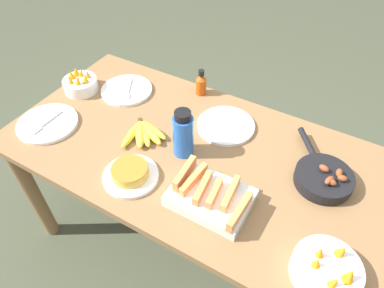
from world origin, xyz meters
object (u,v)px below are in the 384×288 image
(melon_tray, at_px, (210,196))
(empty_plate_near_front, at_px, (48,124))
(banana_bunch, at_px, (144,132))
(hot_sauce_bottle, at_px, (201,84))
(frittata_plate_center, at_px, (130,174))
(fruit_bowl_citrus, at_px, (80,83))
(empty_plate_far_right, at_px, (127,90))
(fruit_bowl_mango, at_px, (326,270))
(water_bottle, at_px, (183,134))
(empty_plate_far_left, at_px, (226,126))
(skillet, at_px, (323,177))

(melon_tray, height_order, empty_plate_near_front, melon_tray)
(banana_bunch, xyz_separation_m, hot_sauce_bottle, (0.07, 0.39, 0.04))
(frittata_plate_center, height_order, fruit_bowl_citrus, fruit_bowl_citrus)
(banana_bunch, distance_m, empty_plate_far_right, 0.34)
(banana_bunch, distance_m, fruit_bowl_mango, 0.87)
(banana_bunch, relative_size, hot_sauce_bottle, 1.46)
(water_bottle, relative_size, hot_sauce_bottle, 1.61)
(empty_plate_near_front, bearing_deg, empty_plate_far_left, 29.00)
(frittata_plate_center, bearing_deg, skillet, 28.19)
(melon_tray, relative_size, water_bottle, 1.34)
(skillet, xyz_separation_m, empty_plate_far_left, (-0.45, 0.10, -0.02))
(frittata_plate_center, distance_m, empty_plate_far_left, 0.48)
(empty_plate_far_right, distance_m, fruit_bowl_citrus, 0.23)
(empty_plate_far_right, bearing_deg, hot_sauce_bottle, 27.95)
(melon_tray, distance_m, empty_plate_far_left, 0.41)
(banana_bunch, xyz_separation_m, fruit_bowl_citrus, (-0.46, 0.11, 0.02))
(water_bottle, bearing_deg, skillet, 13.22)
(frittata_plate_center, distance_m, empty_plate_near_front, 0.51)
(frittata_plate_center, distance_m, empty_plate_far_right, 0.55)
(frittata_plate_center, xyz_separation_m, hot_sauce_bottle, (-0.03, 0.60, 0.03))
(skillet, xyz_separation_m, frittata_plate_center, (-0.64, -0.34, -0.01))
(banana_bunch, relative_size, water_bottle, 0.90)
(banana_bunch, bearing_deg, fruit_bowl_citrus, 166.22)
(empty_plate_far_right, xyz_separation_m, hot_sauce_bottle, (0.33, 0.17, 0.05))
(banana_bunch, bearing_deg, empty_plate_near_front, -159.01)
(empty_plate_far_left, relative_size, fruit_bowl_citrus, 1.54)
(empty_plate_far_left, bearing_deg, frittata_plate_center, -113.25)
(melon_tray, relative_size, empty_plate_far_right, 1.13)
(fruit_bowl_citrus, bearing_deg, empty_plate_far_right, 26.40)
(frittata_plate_center, xyz_separation_m, empty_plate_far_right, (-0.35, 0.43, -0.01))
(empty_plate_far_right, relative_size, water_bottle, 1.18)
(frittata_plate_center, bearing_deg, fruit_bowl_citrus, 149.33)
(banana_bunch, relative_size, skillet, 0.59)
(hot_sauce_bottle, bearing_deg, empty_plate_far_left, -36.83)
(skillet, xyz_separation_m, empty_plate_near_front, (-1.15, -0.29, -0.02))
(empty_plate_far_right, bearing_deg, melon_tray, -29.53)
(empty_plate_far_left, bearing_deg, empty_plate_far_right, -178.77)
(empty_plate_near_front, bearing_deg, fruit_bowl_mango, -3.13)
(banana_bunch, relative_size, melon_tray, 0.68)
(fruit_bowl_mango, bearing_deg, empty_plate_far_left, 140.74)
(frittata_plate_center, height_order, empty_plate_far_left, frittata_plate_center)
(fruit_bowl_mango, relative_size, water_bottle, 0.98)
(empty_plate_far_left, height_order, fruit_bowl_mango, fruit_bowl_mango)
(fruit_bowl_mango, bearing_deg, water_bottle, 160.22)
(banana_bunch, bearing_deg, skillet, 9.95)
(empty_plate_near_front, distance_m, empty_plate_far_right, 0.40)
(empty_plate_far_left, distance_m, fruit_bowl_citrus, 0.75)
(empty_plate_near_front, height_order, water_bottle, water_bottle)
(melon_tray, bearing_deg, water_bottle, 141.77)
(empty_plate_far_right, bearing_deg, fruit_bowl_mango, -21.97)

